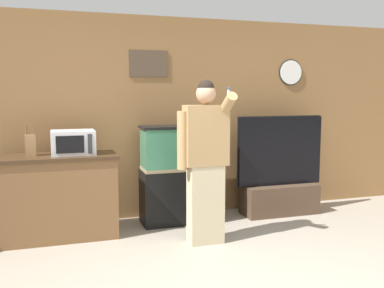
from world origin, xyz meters
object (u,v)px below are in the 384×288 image
object	(u,v)px
microwave	(73,142)
knife_block	(31,145)
person_standing	(205,160)
tv_on_stand	(280,186)
aquarium_on_stand	(181,174)
counter_island	(58,197)

from	to	relation	value
microwave	knife_block	xyz separation A→B (m)	(-0.45, 0.02, -0.01)
microwave	person_standing	world-z (taller)	person_standing
microwave	tv_on_stand	distance (m)	2.76
knife_block	person_standing	xyz separation A→B (m)	(1.78, -0.70, -0.14)
microwave	aquarium_on_stand	distance (m)	1.39
person_standing	microwave	bearing A→B (deg)	152.95
counter_island	person_standing	world-z (taller)	person_standing
microwave	person_standing	xyz separation A→B (m)	(1.33, -0.68, -0.16)
tv_on_stand	aquarium_on_stand	bearing A→B (deg)	178.07
aquarium_on_stand	knife_block	bearing A→B (deg)	-176.30
knife_block	aquarium_on_stand	size ratio (longest dim) A/B	0.27
aquarium_on_stand	person_standing	size ratio (longest dim) A/B	0.69
tv_on_stand	counter_island	bearing A→B (deg)	-177.89
counter_island	knife_block	bearing A→B (deg)	171.70
microwave	aquarium_on_stand	bearing A→B (deg)	5.77
aquarium_on_stand	tv_on_stand	world-z (taller)	tv_on_stand
microwave	person_standing	distance (m)	1.50
aquarium_on_stand	person_standing	xyz separation A→B (m)	(0.03, -0.81, 0.31)
tv_on_stand	person_standing	xyz separation A→B (m)	(-1.34, -0.77, 0.53)
knife_block	person_standing	distance (m)	1.92
counter_island	tv_on_stand	distance (m)	2.86
tv_on_stand	person_standing	distance (m)	1.63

